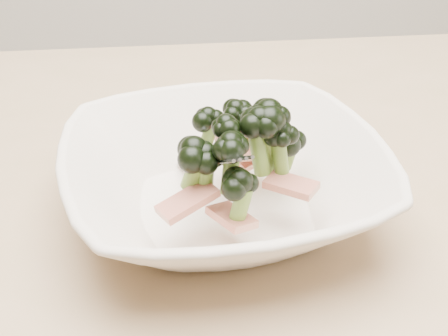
% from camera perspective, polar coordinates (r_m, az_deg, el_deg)
% --- Properties ---
extents(dining_table, '(1.20, 0.80, 0.75)m').
position_cam_1_polar(dining_table, '(0.72, -0.12, -7.11)').
color(dining_table, tan).
rests_on(dining_table, ground).
extents(broccoli_dish, '(0.34, 0.34, 0.13)m').
position_cam_1_polar(broccoli_dish, '(0.58, 0.15, -0.77)').
color(broccoli_dish, beige).
rests_on(broccoli_dish, dining_table).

